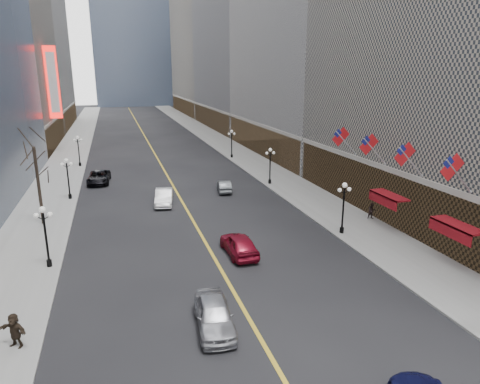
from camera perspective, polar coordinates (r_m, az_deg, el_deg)
sidewalk_east at (r=75.17m, az=-0.30°, el=5.23°), size 6.00×230.00×0.15m
sidewalk_west at (r=72.65m, az=-22.07°, el=3.72°), size 6.00×230.00×0.15m
lane_line at (r=82.40m, az=-11.73°, el=5.78°), size 0.25×200.00×0.02m
bldg_east_c at (r=113.56m, az=2.48°, el=20.94°), size 26.60×40.60×48.80m
bldg_east_d at (r=155.38m, az=-3.03°, el=22.08°), size 26.60×46.60×62.80m
streetlamp_east_1 at (r=37.63m, az=13.65°, el=-1.38°), size 1.26×0.44×4.52m
streetlamp_east_2 at (r=53.44m, az=4.04°, el=4.01°), size 1.26×0.44×4.52m
streetlamp_east_3 at (r=70.31m, az=-1.12°, el=6.84°), size 1.26×0.44×4.52m
streetlamp_west_1 at (r=33.20m, az=-24.56°, el=-4.69°), size 1.26×0.44×4.52m
streetlamp_west_2 at (r=50.42m, az=-22.00°, el=2.19°), size 1.26×0.44×4.52m
streetlamp_west_3 at (r=68.04m, az=-20.75°, el=5.54°), size 1.26×0.44×4.52m
flag_2 at (r=32.43m, az=26.63°, el=2.69°), size 2.87×0.12×2.87m
flag_3 at (r=36.15m, az=21.31°, el=4.46°), size 2.87×0.12×2.87m
flag_4 at (r=40.14m, az=17.00°, el=5.87°), size 2.87×0.12×2.87m
flag_5 at (r=44.34m, az=13.47°, el=6.98°), size 2.87×0.12×2.87m
awning_b at (r=34.03m, az=26.75°, el=-4.16°), size 1.40×4.00×0.93m
awning_c at (r=39.87m, az=19.03°, el=-0.58°), size 1.40×4.00×0.93m
theatre_marquee at (r=81.54m, az=-23.68°, el=13.21°), size 2.00×0.55×12.00m
tree_west_far at (r=42.21m, az=-25.64°, el=4.01°), size 3.60×3.60×7.92m
car_nb_near at (r=24.39m, az=-3.46°, el=-16.00°), size 2.42×5.09×1.68m
car_nb_mid at (r=46.35m, az=-10.12°, el=-0.66°), size 2.50×5.19×1.64m
car_nb_far at (r=57.35m, az=-18.30°, el=1.88°), size 3.04×5.82×1.56m
car_sb_mid at (r=33.25m, az=-0.14°, el=-6.96°), size 2.17×5.05×1.70m
car_sb_far at (r=50.60m, az=-2.12°, el=0.79°), size 2.06×4.31×1.37m
ped_east_walk at (r=42.61m, az=17.18°, el=-2.41°), size 0.84×0.58×1.58m
ped_west_far at (r=25.40m, az=-27.86°, el=-15.98°), size 1.67×1.38×1.84m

